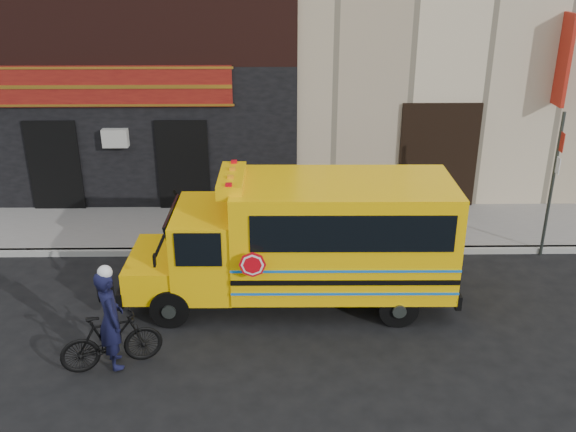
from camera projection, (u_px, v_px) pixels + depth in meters
The scene contains 7 objects.
ground at pixel (303, 308), 13.67m from camera, with size 120.00×120.00×0.00m, color black.
curb at pixel (300, 251), 16.04m from camera, with size 40.00×0.20×0.15m, color #9A9B95.
sidewalk at pixel (298, 227), 17.42m from camera, with size 40.00×3.00×0.15m, color slate.
school_bus at pixel (310, 238), 13.36m from camera, with size 6.92×2.43×2.92m.
sign_pole at pixel (553, 180), 15.24m from camera, with size 0.08×0.32×3.63m.
bicycle at pixel (111, 341), 11.57m from camera, with size 0.51×1.82×1.09m, color black.
cyclist at pixel (111, 321), 11.42m from camera, with size 0.70×0.46×1.91m, color black.
Camera 1 is at (-0.49, -11.83, 7.13)m, focal length 40.00 mm.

